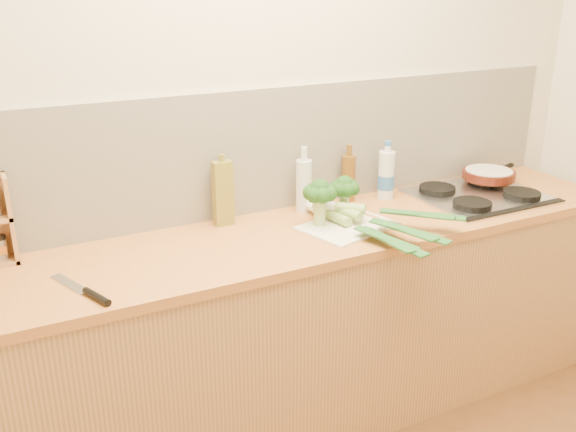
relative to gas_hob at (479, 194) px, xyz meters
name	(u,v)px	position (x,y,z in m)	size (l,w,h in m)	color
room_shell	(254,153)	(-1.02, 0.29, 0.26)	(3.50, 3.50, 3.50)	beige
counter	(285,331)	(-1.02, 0.00, -0.46)	(3.20, 0.62, 0.90)	tan
gas_hob	(479,194)	(0.00, 0.00, 0.00)	(0.58, 0.50, 0.04)	silver
chopping_board	(347,226)	(-0.76, -0.04, -0.01)	(0.37, 0.27, 0.01)	white
broccoli_left	(320,194)	(-0.86, 0.01, 0.13)	(0.14, 0.14, 0.20)	#94B368
broccoli_right	(345,188)	(-0.71, 0.06, 0.12)	(0.13, 0.13, 0.18)	#94B368
leek_front	(349,223)	(-0.77, -0.08, 0.02)	(0.17, 0.68, 0.04)	white
leek_mid	(363,217)	(-0.71, -0.09, 0.04)	(0.27, 0.63, 0.04)	white
leek_back	(371,210)	(-0.66, -0.07, 0.06)	(0.49, 0.46, 0.04)	white
chefs_knife	(90,293)	(-1.83, -0.18, 0.00)	(0.15, 0.32, 0.02)	silver
skillet	(489,174)	(0.16, 0.11, 0.05)	(0.36, 0.25, 0.04)	#4B170C
oil_tin	(223,193)	(-1.20, 0.22, 0.12)	(0.08, 0.05, 0.30)	olive
glass_bottle	(304,185)	(-0.82, 0.21, 0.11)	(0.07, 0.07, 0.29)	silver
amber_bottle	(348,177)	(-0.57, 0.24, 0.10)	(0.06, 0.06, 0.26)	brown
water_bottle	(386,176)	(-0.40, 0.19, 0.09)	(0.08, 0.08, 0.25)	silver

